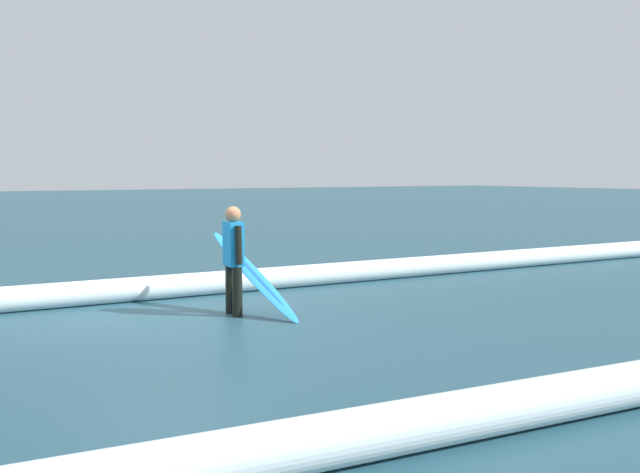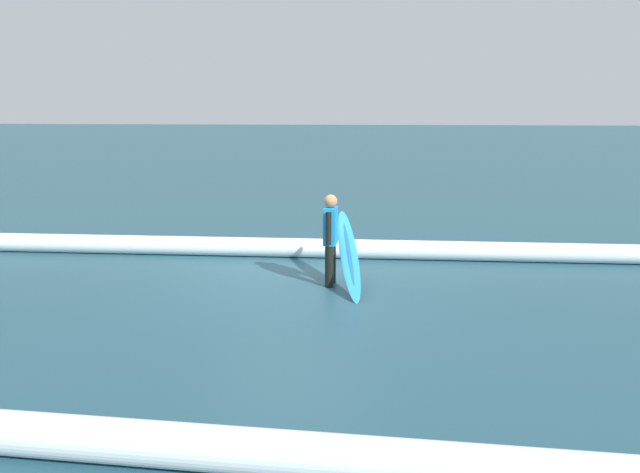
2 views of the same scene
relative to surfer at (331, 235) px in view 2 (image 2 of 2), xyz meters
The scene contains 4 objects.
ground_plane 1.16m from the surfer, 25.40° to the right, with size 147.44×147.44×0.00m, color #244C5B.
surfer is the anchor object (origin of this frame).
surfboard 0.43m from the surfer, behind, with size 0.60×2.00×1.12m.
wave_crest_foreground 1.98m from the surfer, 99.11° to the right, with size 0.37×0.37×25.59m, color white.
Camera 2 is at (-1.30, 10.46, 2.99)m, focal length 35.46 mm.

